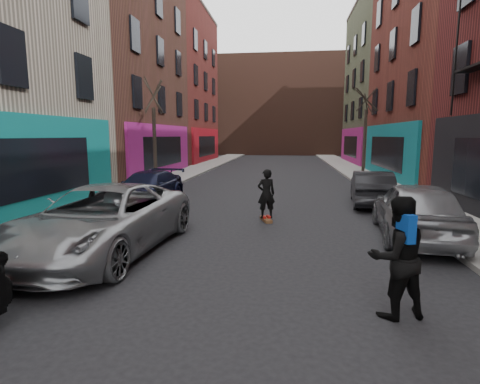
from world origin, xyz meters
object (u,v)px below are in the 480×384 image
(parked_left_far, at_px, (103,220))
(skateboarder, at_px, (266,194))
(tree_right_far, at_px, (365,124))
(parked_left_end, at_px, (147,188))
(skateboard, at_px, (266,219))
(tree_left_far, at_px, (154,124))
(pedestrian, at_px, (397,257))
(parked_right_far, at_px, (416,210))
(parked_right_end, at_px, (371,188))

(parked_left_far, bearing_deg, skateboarder, 49.76)
(tree_right_far, distance_m, parked_left_end, 15.98)
(skateboard, bearing_deg, skateboarder, 0.00)
(tree_left_far, xyz_separation_m, pedestrian, (9.01, -14.35, -2.43))
(parked_left_end, relative_size, pedestrian, 2.39)
(skateboard, bearing_deg, parked_left_end, 133.85)
(parked_right_far, height_order, skateboard, parked_right_far)
(parked_right_end, bearing_deg, tree_left_far, -16.55)
(skateboarder, xyz_separation_m, pedestrian, (2.35, -6.29, 0.05))
(parked_left_end, bearing_deg, parked_left_far, -72.43)
(parked_left_far, relative_size, skateboarder, 3.58)
(skateboarder, bearing_deg, parked_left_end, -46.15)
(tree_left_far, height_order, skateboarder, tree_left_far)
(tree_right_far, relative_size, parked_left_end, 1.51)
(skateboard, bearing_deg, parked_left_far, -152.26)
(skateboard, bearing_deg, parked_right_end, 21.87)
(parked_right_far, distance_m, parked_right_end, 5.04)
(parked_left_far, distance_m, parked_right_end, 10.59)
(tree_right_far, distance_m, parked_right_far, 15.98)
(parked_right_end, xyz_separation_m, skateboard, (-4.04, -3.44, -0.64))
(parked_left_end, relative_size, skateboard, 5.65)
(pedestrian, bearing_deg, tree_right_far, -116.89)
(tree_left_far, height_order, skateboard, tree_left_far)
(tree_right_far, bearing_deg, pedestrian, -99.44)
(parked_right_end, xyz_separation_m, skateboarder, (-4.04, -3.44, 0.22))
(parked_right_far, bearing_deg, skateboarder, -14.21)
(skateboarder, bearing_deg, tree_right_far, -130.74)
(tree_left_far, bearing_deg, parked_left_far, -75.84)
(parked_left_end, distance_m, skateboarder, 5.72)
(tree_right_far, relative_size, pedestrian, 3.59)
(parked_right_end, bearing_deg, parked_right_far, 97.91)
(parked_left_end, relative_size, parked_right_far, 0.96)
(parked_left_far, bearing_deg, skateboard, 49.76)
(skateboard, bearing_deg, tree_left_far, 111.01)
(tree_left_far, bearing_deg, parked_left_end, -73.55)
(parked_right_end, height_order, skateboarder, skateboarder)
(tree_right_far, distance_m, skateboard, 15.59)
(parked_right_end, relative_size, skateboard, 5.23)
(parked_left_end, distance_m, pedestrian, 11.61)
(tree_left_far, relative_size, skateboard, 8.12)
(parked_left_far, height_order, parked_right_far, parked_left_far)
(skateboarder, bearing_deg, parked_left_far, 27.74)
(tree_left_far, distance_m, parked_left_end, 6.27)
(tree_right_far, xyz_separation_m, parked_right_end, (-1.70, -10.62, -2.84))
(tree_right_far, bearing_deg, tree_left_far, -154.18)
(skateboarder, bearing_deg, skateboard, 180.00)
(parked_left_end, bearing_deg, tree_left_far, 111.82)
(skateboarder, bearing_deg, parked_right_end, -158.13)
(parked_right_far, bearing_deg, parked_left_end, -17.87)
(parked_right_far, bearing_deg, skateboard, -14.21)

